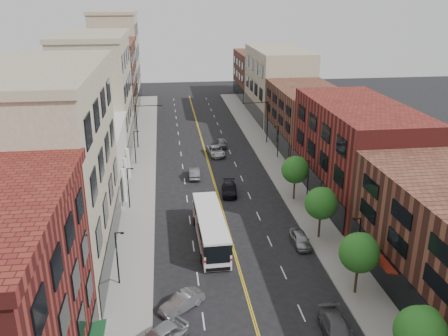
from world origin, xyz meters
name	(u,v)px	position (x,y,z in m)	size (l,w,h in m)	color
ground	(258,334)	(0.00, 0.00, 0.00)	(220.00, 220.00, 0.00)	black
sidewalk_left	(141,175)	(-10.00, 35.00, 0.07)	(4.00, 110.00, 0.15)	gray
sidewalk_right	(279,169)	(10.00, 35.00, 0.07)	(4.00, 110.00, 0.15)	gray
bldg_l_tanoffice	(49,173)	(-17.00, 13.00, 9.00)	(10.00, 22.00, 18.00)	gray
bldg_l_white	(84,160)	(-17.00, 31.00, 4.00)	(10.00, 14.00, 8.00)	silver
bldg_l_far_a	(97,96)	(-17.00, 48.00, 9.00)	(10.00, 20.00, 18.00)	gray
bldg_l_far_b	(110,83)	(-17.00, 68.00, 7.50)	(10.00, 20.00, 15.00)	brown
bldg_l_far_c	(116,59)	(-17.00, 86.00, 10.00)	(10.00, 16.00, 20.00)	gray
bldg_r_mid	(357,152)	(17.00, 24.00, 6.00)	(10.00, 22.00, 12.00)	maroon
bldg_r_far_a	(307,118)	(17.00, 45.00, 5.00)	(10.00, 20.00, 10.00)	brown
bldg_r_far_b	(278,83)	(17.00, 66.00, 7.00)	(10.00, 22.00, 14.00)	gray
bldg_r_far_c	(259,75)	(17.00, 86.00, 5.50)	(10.00, 18.00, 11.00)	brown
tree_r_0	(421,331)	(9.39, -5.93, 4.13)	(3.40, 3.40, 5.59)	black
tree_r_1	(360,251)	(9.39, 4.07, 4.13)	(3.40, 3.40, 5.59)	black
tree_r_2	(322,202)	(9.39, 14.07, 4.13)	(3.40, 3.40, 5.59)	black
tree_r_3	(296,169)	(9.39, 24.07, 4.13)	(3.40, 3.40, 5.59)	black
lamp_l_1	(118,255)	(-10.95, 8.00, 2.97)	(0.81, 0.55, 5.05)	black
lamp_l_2	(129,186)	(-10.95, 24.00, 2.97)	(0.81, 0.55, 5.05)	black
lamp_l_3	(135,145)	(-10.95, 40.00, 2.97)	(0.81, 0.55, 5.05)	black
lamp_r_1	(358,240)	(10.95, 8.00, 2.97)	(0.81, 0.55, 5.05)	black
lamp_r_2	(308,177)	(10.95, 24.00, 2.97)	(0.81, 0.55, 5.05)	black
lamp_r_3	(278,140)	(10.95, 40.00, 2.97)	(0.81, 0.55, 5.05)	black
signal_mast_left	(141,121)	(-10.27, 48.00, 4.65)	(4.49, 0.18, 7.20)	black
signal_mast_right	(263,117)	(10.27, 48.00, 4.65)	(4.49, 0.18, 7.20)	black
city_bus	(210,226)	(-2.16, 14.61, 1.80)	(3.09, 12.11, 3.10)	silver
car_angle_b	(182,302)	(-5.60, 3.80, 0.66)	(1.39, 4.00, 1.32)	gray
car_parked_mid	(337,330)	(5.80, -1.18, 0.71)	(2.00, 4.93, 1.43)	#4F4E53
car_parked_far	(300,239)	(6.96, 12.80, 0.68)	(1.61, 4.00, 1.36)	#95979C
car_lane_behind	(194,173)	(-2.58, 33.19, 0.70)	(1.48, 4.24, 1.40)	#434448
car_lane_a	(229,189)	(1.50, 26.78, 0.67)	(1.88, 4.62, 1.34)	black
car_lane_b	(216,151)	(1.50, 42.57, 0.71)	(2.36, 5.11, 1.42)	#A2A3A9
car_lane_c	(222,143)	(2.97, 46.83, 0.66)	(1.56, 3.87, 1.32)	#505155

